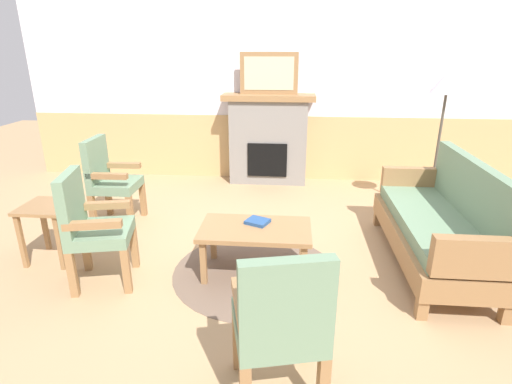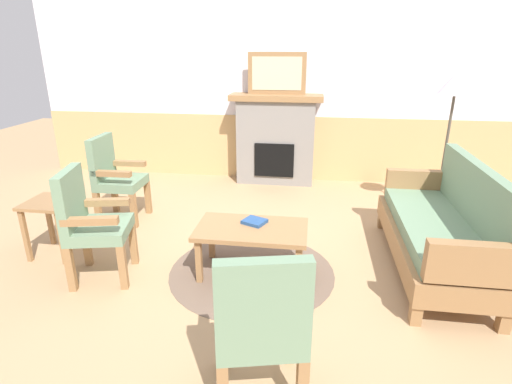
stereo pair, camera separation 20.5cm
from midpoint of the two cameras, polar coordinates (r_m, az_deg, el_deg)
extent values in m
plane|color=tan|center=(3.92, -1.98, -9.35)|extent=(14.00, 14.00, 0.00)
cube|color=white|center=(6.03, 0.96, 14.56)|extent=(7.20, 0.12, 2.70)
cube|color=tan|center=(6.11, 0.87, 6.31)|extent=(7.20, 0.02, 0.95)
cube|color=gray|center=(5.91, 0.74, 7.07)|extent=(1.10, 0.36, 1.20)
cube|color=black|center=(5.78, 0.58, 4.52)|extent=(0.56, 0.02, 0.48)
cube|color=olive|center=(5.80, 0.77, 13.24)|extent=(1.30, 0.44, 0.08)
cube|color=olive|center=(5.77, 0.78, 16.40)|extent=(0.80, 0.03, 0.56)
cube|color=beige|center=(5.75, 0.77, 16.39)|extent=(0.68, 0.01, 0.44)
cube|color=olive|center=(4.76, 15.65, -3.57)|extent=(0.08, 0.08, 0.16)
cube|color=olive|center=(3.32, 20.67, -15.16)|extent=(0.08, 0.08, 0.16)
cube|color=olive|center=(4.91, 22.56, -3.68)|extent=(0.08, 0.08, 0.16)
cube|color=olive|center=(3.53, 30.39, -14.54)|extent=(0.08, 0.08, 0.16)
cube|color=olive|center=(4.01, 22.14, -6.04)|extent=(0.70, 1.80, 0.20)
cube|color=gray|center=(3.95, 22.44, -3.94)|extent=(0.60, 1.70, 0.12)
cube|color=gray|center=(3.95, 27.18, 0.15)|extent=(0.10, 1.70, 0.50)
cube|color=olive|center=(4.68, 19.75, 1.48)|extent=(0.60, 0.10, 0.30)
cube|color=olive|center=(3.19, 26.96, -8.26)|extent=(0.60, 0.10, 0.30)
cube|color=olive|center=(3.49, -9.13, -9.83)|extent=(0.05, 0.05, 0.40)
cube|color=olive|center=(3.40, 5.00, -10.54)|extent=(0.05, 0.05, 0.40)
cube|color=olive|center=(3.87, -7.58, -6.62)|extent=(0.05, 0.05, 0.40)
cube|color=olive|center=(3.78, 5.05, -7.16)|extent=(0.05, 0.05, 0.40)
cube|color=olive|center=(3.51, -1.77, -5.35)|extent=(0.96, 0.56, 0.04)
cylinder|color=brown|center=(3.71, -1.70, -11.18)|extent=(1.48, 1.48, 0.01)
cube|color=navy|center=(3.58, -1.42, -4.20)|extent=(0.24, 0.23, 0.03)
cube|color=olive|center=(5.00, -16.79, -1.02)|extent=(0.06, 0.06, 0.40)
cube|color=olive|center=(4.64, -18.55, -2.87)|extent=(0.06, 0.06, 0.40)
cube|color=olive|center=(5.16, -21.16, -0.88)|extent=(0.06, 0.06, 0.40)
cube|color=olive|center=(4.82, -23.18, -2.65)|extent=(0.06, 0.06, 0.40)
cube|color=gray|center=(4.82, -20.27, 0.94)|extent=(0.49, 0.49, 0.10)
cube|color=gray|center=(4.82, -22.86, 4.24)|extent=(0.09, 0.48, 0.48)
cube|color=olive|center=(4.95, -19.58, 3.58)|extent=(0.44, 0.08, 0.06)
cube|color=olive|center=(4.59, -21.52, 2.11)|extent=(0.44, 0.08, 0.06)
cube|color=olive|center=(3.89, -18.27, -7.36)|extent=(0.07, 0.07, 0.40)
cube|color=olive|center=(3.53, -19.45, -10.47)|extent=(0.07, 0.07, 0.40)
cube|color=olive|center=(3.99, -24.24, -7.44)|extent=(0.07, 0.07, 0.40)
cube|color=olive|center=(3.64, -26.01, -10.43)|extent=(0.07, 0.07, 0.40)
cube|color=gray|center=(3.65, -22.51, -5.41)|extent=(0.57, 0.57, 0.10)
cube|color=gray|center=(3.60, -26.17, -1.28)|extent=(0.18, 0.49, 0.48)
cube|color=olive|center=(3.77, -22.10, -1.75)|extent=(0.44, 0.16, 0.06)
cube|color=olive|center=(3.40, -23.70, -4.28)|extent=(0.44, 0.16, 0.06)
cube|color=olive|center=(2.67, -4.96, -20.20)|extent=(0.07, 0.07, 0.40)
cube|color=olive|center=(2.72, 4.46, -19.41)|extent=(0.07, 0.07, 0.40)
cube|color=gray|center=(2.37, 0.52, -18.44)|extent=(0.58, 0.58, 0.10)
cube|color=gray|center=(2.03, 1.42, -15.50)|extent=(0.49, 0.19, 0.48)
cube|color=olive|center=(2.25, -4.83, -15.44)|extent=(0.17, 0.44, 0.06)
cube|color=olive|center=(2.30, 5.77, -14.58)|extent=(0.17, 0.44, 0.06)
cube|color=olive|center=(4.54, -28.84, -4.12)|extent=(0.04, 0.04, 0.52)
cube|color=olive|center=(4.35, -24.88, -4.44)|extent=(0.04, 0.04, 0.52)
cube|color=olive|center=(4.27, -31.41, -6.02)|extent=(0.04, 0.04, 0.52)
cube|color=olive|center=(4.07, -27.30, -6.47)|extent=(0.04, 0.04, 0.52)
cube|color=olive|center=(4.20, -28.72, -1.83)|extent=(0.44, 0.44, 0.03)
cylinder|color=#332D28|center=(5.28, 22.04, -2.70)|extent=(0.24, 0.24, 0.03)
cylinder|color=#4C473D|center=(5.07, 23.08, 4.79)|extent=(0.03, 0.03, 1.40)
cone|color=silver|center=(4.94, 24.40, 14.04)|extent=(0.36, 0.36, 0.25)
camera|label=1|loc=(0.10, -91.46, -0.53)|focal=28.33mm
camera|label=2|loc=(0.10, 88.54, 0.53)|focal=28.33mm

